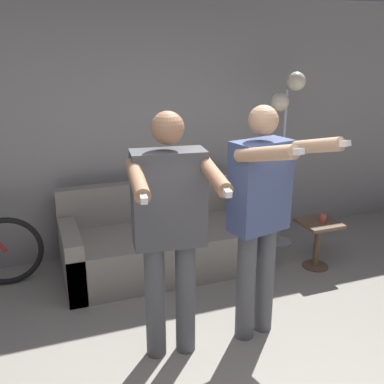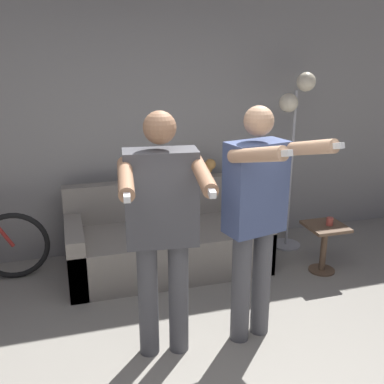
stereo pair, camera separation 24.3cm
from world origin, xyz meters
TOP-DOWN VIEW (x-y plane):
  - wall_back at (0.00, 2.68)m, footprint 10.00×0.05m
  - couch at (0.09, 2.11)m, footprint 1.92×0.87m
  - person_left at (-0.23, 0.82)m, footprint 0.60×0.72m
  - person_right at (0.44, 0.82)m, footprint 0.59×0.74m
  - cat at (0.55, 2.43)m, footprint 0.41×0.13m
  - floor_lamp at (1.48, 2.23)m, footprint 0.37×0.31m
  - side_table at (1.53, 1.59)m, footprint 0.36×0.36m
  - cup at (1.56, 1.58)m, footprint 0.07×0.07m

SIDE VIEW (x-z plane):
  - couch at x=0.09m, z-range -0.14..0.68m
  - side_table at x=1.53m, z-range 0.10..0.58m
  - cup at x=1.56m, z-range 0.49..0.56m
  - cat at x=0.55m, z-range 0.81..0.99m
  - person_right at x=0.44m, z-range 0.14..1.88m
  - person_left at x=-0.23m, z-range 0.14..1.88m
  - wall_back at x=0.00m, z-range 0.00..2.60m
  - floor_lamp at x=1.48m, z-range 0.48..2.35m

